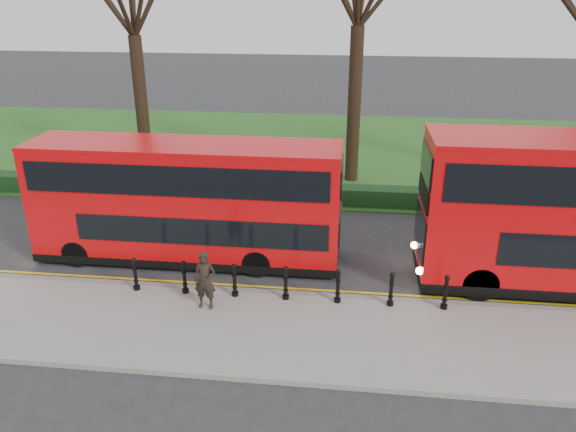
# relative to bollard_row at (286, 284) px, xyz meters

# --- Properties ---
(ground) EXTENTS (120.00, 120.00, 0.00)m
(ground) POSITION_rel_bollard_row_xyz_m (-0.26, 1.35, -0.65)
(ground) COLOR #28282B
(ground) RESTS_ON ground
(pavement) EXTENTS (60.00, 4.00, 0.15)m
(pavement) POSITION_rel_bollard_row_xyz_m (-0.26, -1.65, -0.58)
(pavement) COLOR gray
(pavement) RESTS_ON ground
(kerb) EXTENTS (60.00, 0.25, 0.16)m
(kerb) POSITION_rel_bollard_row_xyz_m (-0.26, 0.35, -0.58)
(kerb) COLOR slate
(kerb) RESTS_ON ground
(grass_verge) EXTENTS (60.00, 18.00, 0.06)m
(grass_verge) POSITION_rel_bollard_row_xyz_m (-0.26, 16.35, -0.62)
(grass_verge) COLOR #20531B
(grass_verge) RESTS_ON ground
(hedge) EXTENTS (60.00, 0.90, 0.80)m
(hedge) POSITION_rel_bollard_row_xyz_m (-0.26, 8.15, -0.25)
(hedge) COLOR black
(hedge) RESTS_ON ground
(yellow_line_outer) EXTENTS (60.00, 0.10, 0.01)m
(yellow_line_outer) POSITION_rel_bollard_row_xyz_m (-0.26, 0.65, -0.64)
(yellow_line_outer) COLOR yellow
(yellow_line_outer) RESTS_ON ground
(yellow_line_inner) EXTENTS (60.00, 0.10, 0.01)m
(yellow_line_inner) POSITION_rel_bollard_row_xyz_m (-0.26, 0.85, -0.64)
(yellow_line_inner) COLOR yellow
(yellow_line_inner) RESTS_ON ground
(bollard_row) EXTENTS (9.21, 0.15, 1.00)m
(bollard_row) POSITION_rel_bollard_row_xyz_m (0.00, 0.00, 0.00)
(bollard_row) COLOR black
(bollard_row) RESTS_ON pavement
(bus_lead) EXTENTS (10.11, 2.32, 4.02)m
(bus_lead) POSITION_rel_bollard_row_xyz_m (-3.60, 2.53, 1.38)
(bus_lead) COLOR red
(bus_lead) RESTS_ON ground
(pedestrian) EXTENTS (0.64, 0.43, 1.72)m
(pedestrian) POSITION_rel_bollard_row_xyz_m (-2.19, -0.72, 0.36)
(pedestrian) COLOR black
(pedestrian) RESTS_ON pavement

